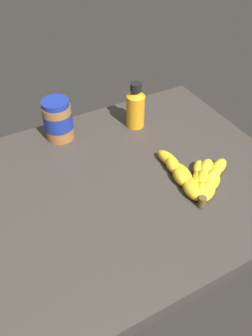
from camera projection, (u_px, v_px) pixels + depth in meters
The scene contains 4 objects.
ground_plane at pixel (114, 189), 92.32cm from camera, with size 97.36×71.96×4.65cm, color #38332D.
banana_bunch at pixel (196, 177), 90.15cm from camera, with size 18.20×23.09×3.66cm.
peanut_butter_jar at pixel (58, 120), 101.76cm from camera, with size 9.04×9.04×13.42cm.
honey_bottle at pixel (136, 107), 106.11cm from camera, with size 6.06×6.06×15.65cm.
Camera 1 is at (-26.57, -57.31, 65.36)cm, focal length 34.87 mm.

